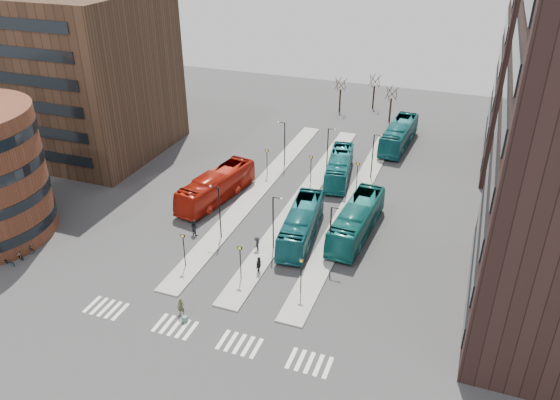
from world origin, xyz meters
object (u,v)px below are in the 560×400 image
(suitcase, at_px, (185,319))
(bicycle_near, at_px, (8,262))
(bicycle_mid, at_px, (17,255))
(bicycle_far, at_px, (27,249))
(commuter_c, at_px, (257,244))
(teal_bus_d, at_px, (399,135))
(commuter_a, at_px, (194,227))
(teal_bus_a, at_px, (301,224))
(commuter_b, at_px, (259,265))
(red_bus, at_px, (216,186))
(teal_bus_b, at_px, (339,167))
(teal_bus_c, at_px, (357,220))
(traveller, at_px, (181,307))

(suitcase, xyz_separation_m, bicycle_near, (-20.49, 1.23, 0.13))
(bicycle_mid, bearing_deg, bicycle_far, 7.34)
(commuter_c, relative_size, bicycle_near, 1.04)
(commuter_c, height_order, bicycle_far, commuter_c)
(bicycle_near, bearing_deg, teal_bus_d, -31.10)
(teal_bus_d, xyz_separation_m, bicycle_far, (-31.08, -41.66, -1.35))
(commuter_a, relative_size, bicycle_mid, 1.05)
(teal_bus_a, xyz_separation_m, bicycle_far, (-25.56, -12.64, -1.23))
(teal_bus_a, height_order, commuter_b, teal_bus_a)
(commuter_a, distance_m, bicycle_mid, 17.90)
(red_bus, distance_m, commuter_c, 12.40)
(commuter_c, height_order, bicycle_near, commuter_c)
(commuter_c, bearing_deg, bicycle_far, -69.46)
(teal_bus_b, bearing_deg, commuter_a, -128.96)
(teal_bus_a, xyz_separation_m, teal_bus_b, (0.06, 15.50, -0.07))
(teal_bus_a, height_order, bicycle_far, teal_bus_a)
(teal_bus_a, distance_m, teal_bus_d, 29.54)
(suitcase, height_order, bicycle_near, bicycle_near)
(red_bus, xyz_separation_m, commuter_c, (8.84, -8.65, -0.97))
(bicycle_near, bearing_deg, red_bus, -29.88)
(bicycle_mid, bearing_deg, commuter_c, -58.60)
(teal_bus_b, xyz_separation_m, teal_bus_d, (5.46, 13.53, 0.20))
(commuter_c, bearing_deg, teal_bus_d, 164.13)
(suitcase, relative_size, teal_bus_c, 0.04)
(suitcase, height_order, teal_bus_c, teal_bus_c)
(red_bus, height_order, bicycle_near, red_bus)
(traveller, distance_m, commuter_c, 11.84)
(teal_bus_c, xyz_separation_m, bicycle_near, (-30.95, -17.77, -1.37))
(teal_bus_c, xyz_separation_m, commuter_b, (-7.14, -10.32, -0.84))
(teal_bus_a, distance_m, teal_bus_c, 6.00)
(teal_bus_a, distance_m, commuter_c, 5.40)
(red_bus, distance_m, commuter_a, 8.25)
(traveller, height_order, commuter_c, traveller)
(commuter_c, bearing_deg, red_bus, -135.05)
(commuter_a, height_order, commuter_c, commuter_a)
(red_bus, height_order, bicycle_far, red_bus)
(commuter_c, distance_m, bicycle_mid, 24.21)
(teal_bus_c, height_order, commuter_a, teal_bus_c)
(teal_bus_a, bearing_deg, bicycle_mid, -157.63)
(traveller, distance_m, bicycle_far, 20.00)
(commuter_a, xyz_separation_m, commuter_b, (9.26, -4.18, 0.05))
(commuter_c, relative_size, bicycle_mid, 0.95)
(bicycle_mid, bearing_deg, commuter_b, -67.98)
(suitcase, xyz_separation_m, teal_bus_d, (10.59, 45.39, 1.52))
(teal_bus_b, distance_m, teal_bus_c, 13.92)
(traveller, bearing_deg, commuter_c, 69.88)
(teal_bus_c, xyz_separation_m, traveller, (-11.19, -18.30, -0.91))
(bicycle_mid, bearing_deg, teal_bus_b, -33.72)
(traveller, bearing_deg, bicycle_mid, 166.26)
(teal_bus_d, bearing_deg, traveller, -100.44)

